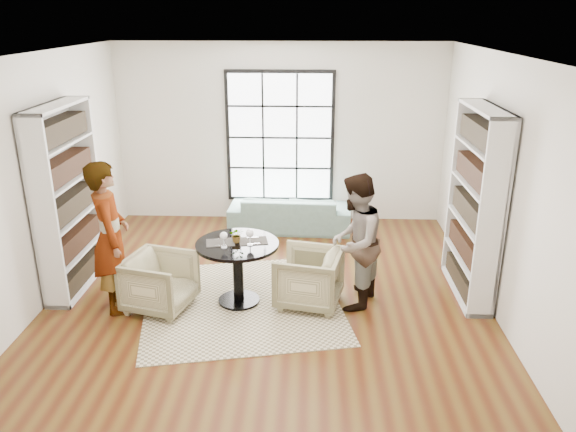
{
  "coord_description": "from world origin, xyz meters",
  "views": [
    {
      "loc": [
        0.52,
        -6.34,
        3.44
      ],
      "look_at": [
        0.24,
        0.4,
        0.98
      ],
      "focal_mm": 35.0,
      "sensor_mm": 36.0,
      "label": 1
    }
  ],
  "objects_px": {
    "armchair_left": "(160,282)",
    "person_left": "(110,237)",
    "flower_centerpiece": "(237,235)",
    "armchair_right": "(309,278)",
    "wine_glass_left": "(224,236)",
    "wine_glass_right": "(250,234)",
    "pedestal_table": "(238,260)",
    "sofa": "(290,212)",
    "person_right": "(355,242)"
  },
  "relations": [
    {
      "from": "wine_glass_left",
      "to": "person_left",
      "type": "bearing_deg",
      "value": -178.63
    },
    {
      "from": "wine_glass_left",
      "to": "wine_glass_right",
      "type": "bearing_deg",
      "value": 16.62
    },
    {
      "from": "armchair_left",
      "to": "armchair_right",
      "type": "relative_size",
      "value": 0.98
    },
    {
      "from": "armchair_left",
      "to": "person_left",
      "type": "relative_size",
      "value": 0.41
    },
    {
      "from": "armchair_left",
      "to": "person_left",
      "type": "xyz_separation_m",
      "value": [
        -0.55,
        -0.0,
        0.58
      ]
    },
    {
      "from": "armchair_right",
      "to": "wine_glass_left",
      "type": "relative_size",
      "value": 3.88
    },
    {
      "from": "wine_glass_right",
      "to": "flower_centerpiece",
      "type": "xyz_separation_m",
      "value": [
        -0.17,
        0.09,
        -0.05
      ]
    },
    {
      "from": "person_left",
      "to": "person_right",
      "type": "bearing_deg",
      "value": -105.75
    },
    {
      "from": "person_left",
      "to": "armchair_left",
      "type": "bearing_deg",
      "value": -109.35
    },
    {
      "from": "armchair_left",
      "to": "sofa",
      "type": "bearing_deg",
      "value": -13.56
    },
    {
      "from": "flower_centerpiece",
      "to": "person_left",
      "type": "bearing_deg",
      "value": -171.98
    },
    {
      "from": "person_left",
      "to": "pedestal_table",
      "type": "bearing_deg",
      "value": -102.31
    },
    {
      "from": "person_left",
      "to": "flower_centerpiece",
      "type": "relative_size",
      "value": 9.88
    },
    {
      "from": "sofa",
      "to": "armchair_right",
      "type": "distance_m",
      "value": 2.57
    },
    {
      "from": "pedestal_table",
      "to": "wine_glass_left",
      "type": "relative_size",
      "value": 5.07
    },
    {
      "from": "armchair_left",
      "to": "wine_glass_right",
      "type": "distance_m",
      "value": 1.26
    },
    {
      "from": "wine_glass_left",
      "to": "wine_glass_right",
      "type": "relative_size",
      "value": 0.98
    },
    {
      "from": "pedestal_table",
      "to": "armchair_left",
      "type": "distance_m",
      "value": 0.98
    },
    {
      "from": "wine_glass_left",
      "to": "wine_glass_right",
      "type": "distance_m",
      "value": 0.31
    },
    {
      "from": "person_left",
      "to": "person_right",
      "type": "relative_size",
      "value": 1.11
    },
    {
      "from": "person_left",
      "to": "wine_glass_right",
      "type": "xyz_separation_m",
      "value": [
        1.65,
        0.12,
        0.02
      ]
    },
    {
      "from": "armchair_right",
      "to": "flower_centerpiece",
      "type": "relative_size",
      "value": 4.11
    },
    {
      "from": "armchair_right",
      "to": "flower_centerpiece",
      "type": "bearing_deg",
      "value": -79.35
    },
    {
      "from": "pedestal_table",
      "to": "wine_glass_right",
      "type": "relative_size",
      "value": 4.98
    },
    {
      "from": "person_right",
      "to": "flower_centerpiece",
      "type": "relative_size",
      "value": 8.92
    },
    {
      "from": "armchair_right",
      "to": "person_left",
      "type": "distance_m",
      "value": 2.43
    },
    {
      "from": "armchair_right",
      "to": "wine_glass_left",
      "type": "xyz_separation_m",
      "value": [
        -1.01,
        -0.15,
        0.6
      ]
    },
    {
      "from": "pedestal_table",
      "to": "armchair_right",
      "type": "height_order",
      "value": "pedestal_table"
    },
    {
      "from": "armchair_left",
      "to": "wine_glass_left",
      "type": "bearing_deg",
      "value": -72.85
    },
    {
      "from": "armchair_left",
      "to": "armchair_right",
      "type": "height_order",
      "value": "armchair_right"
    },
    {
      "from": "armchair_right",
      "to": "wine_glass_right",
      "type": "bearing_deg",
      "value": -72.76
    },
    {
      "from": "sofa",
      "to": "wine_glass_right",
      "type": "height_order",
      "value": "wine_glass_right"
    },
    {
      "from": "armchair_left",
      "to": "wine_glass_left",
      "type": "distance_m",
      "value": 1.0
    },
    {
      "from": "sofa",
      "to": "person_right",
      "type": "distance_m",
      "value": 2.75
    },
    {
      "from": "sofa",
      "to": "armchair_right",
      "type": "bearing_deg",
      "value": 99.79
    },
    {
      "from": "armchair_left",
      "to": "wine_glass_left",
      "type": "height_order",
      "value": "wine_glass_left"
    },
    {
      "from": "armchair_right",
      "to": "person_left",
      "type": "relative_size",
      "value": 0.42
    },
    {
      "from": "pedestal_table",
      "to": "armchair_right",
      "type": "distance_m",
      "value": 0.9
    },
    {
      "from": "armchair_right",
      "to": "wine_glass_right",
      "type": "relative_size",
      "value": 3.81
    },
    {
      "from": "sofa",
      "to": "wine_glass_right",
      "type": "relative_size",
      "value": 9.86
    },
    {
      "from": "pedestal_table",
      "to": "armchair_left",
      "type": "relative_size",
      "value": 1.33
    },
    {
      "from": "pedestal_table",
      "to": "armchair_left",
      "type": "xyz_separation_m",
      "value": [
        -0.93,
        -0.18,
        -0.24
      ]
    },
    {
      "from": "flower_centerpiece",
      "to": "wine_glass_left",
      "type": "bearing_deg",
      "value": -126.9
    },
    {
      "from": "armchair_right",
      "to": "person_left",
      "type": "height_order",
      "value": "person_left"
    },
    {
      "from": "armchair_left",
      "to": "person_right",
      "type": "distance_m",
      "value": 2.41
    },
    {
      "from": "person_left",
      "to": "wine_glass_left",
      "type": "bearing_deg",
      "value": -107.98
    },
    {
      "from": "armchair_right",
      "to": "armchair_left",
      "type": "bearing_deg",
      "value": -71.88
    },
    {
      "from": "pedestal_table",
      "to": "sofa",
      "type": "xyz_separation_m",
      "value": [
        0.55,
        2.55,
        -0.29
      ]
    },
    {
      "from": "wine_glass_left",
      "to": "armchair_left",
      "type": "bearing_deg",
      "value": -177.69
    },
    {
      "from": "armchair_right",
      "to": "flower_centerpiece",
      "type": "xyz_separation_m",
      "value": [
        -0.88,
        0.03,
        0.55
      ]
    }
  ]
}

